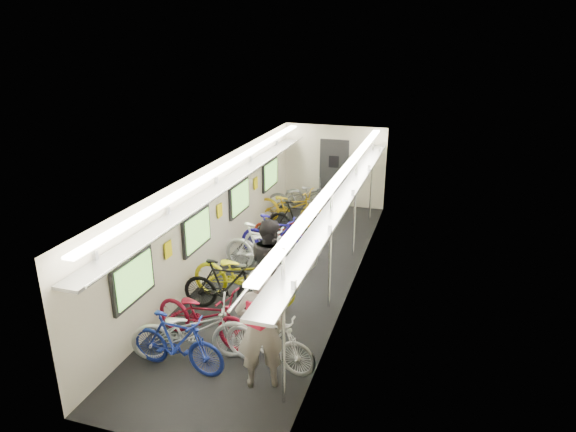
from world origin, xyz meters
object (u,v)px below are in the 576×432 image
Objects in this scene: bicycle_1 at (177,343)px; passenger_mid at (270,264)px; bicycle_0 at (192,331)px; backpack at (256,314)px; passenger_near at (260,328)px.

passenger_mid reaches higher than bicycle_1.
backpack reaches higher than bicycle_0.
bicycle_0 is 1.37m from passenger_near.
bicycle_0 is 0.35m from bicycle_1.
backpack is at bearing -90.33° from bicycle_1.
bicycle_0 is 2.09m from passenger_mid.
passenger_near is 0.35m from backpack.
passenger_near is 1.10× the size of passenger_mid.
passenger_mid is 4.63× the size of backpack.
bicycle_0 is 5.07× the size of backpack.
passenger_near is (1.34, 0.05, 0.48)m from bicycle_1.
bicycle_0 is 1.55m from backpack.
passenger_near is at bearing 112.22° from backpack.
passenger_near reaches higher than bicycle_0.
backpack is (0.64, -2.39, 0.40)m from passenger_mid.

